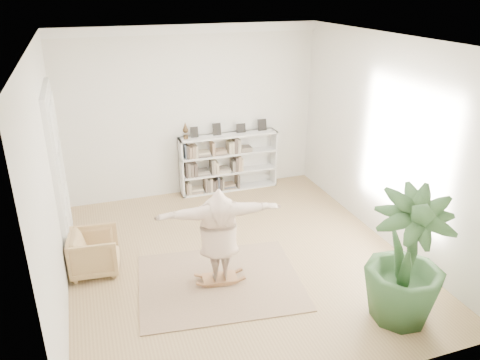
{
  "coord_description": "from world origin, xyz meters",
  "views": [
    {
      "loc": [
        -2.19,
        -6.5,
        4.37
      ],
      "look_at": [
        0.19,
        0.4,
        1.27
      ],
      "focal_mm": 35.0,
      "sensor_mm": 36.0,
      "label": 1
    }
  ],
  "objects_px": {
    "bookshelf": "(228,163)",
    "person": "(219,232)",
    "rocker_board": "(220,278)",
    "houseplant": "(407,258)",
    "armchair": "(95,252)"
  },
  "relations": [
    {
      "from": "bookshelf",
      "to": "person",
      "type": "relative_size",
      "value": 1.17
    },
    {
      "from": "rocker_board",
      "to": "houseplant",
      "type": "relative_size",
      "value": 0.29
    },
    {
      "from": "armchair",
      "to": "person",
      "type": "height_order",
      "value": "person"
    },
    {
      "from": "bookshelf",
      "to": "houseplant",
      "type": "height_order",
      "value": "houseplant"
    },
    {
      "from": "bookshelf",
      "to": "rocker_board",
      "type": "height_order",
      "value": "bookshelf"
    },
    {
      "from": "armchair",
      "to": "person",
      "type": "bearing_deg",
      "value": -112.47
    },
    {
      "from": "rocker_board",
      "to": "houseplant",
      "type": "height_order",
      "value": "houseplant"
    },
    {
      "from": "rocker_board",
      "to": "armchair",
      "type": "bearing_deg",
      "value": 158.93
    },
    {
      "from": "rocker_board",
      "to": "houseplant",
      "type": "xyz_separation_m",
      "value": [
        2.14,
        -1.6,
        0.89
      ]
    },
    {
      "from": "bookshelf",
      "to": "houseplant",
      "type": "bearing_deg",
      "value": -79.69
    },
    {
      "from": "armchair",
      "to": "houseplant",
      "type": "xyz_separation_m",
      "value": [
        3.95,
        -2.57,
        0.61
      ]
    },
    {
      "from": "bookshelf",
      "to": "rocker_board",
      "type": "distance_m",
      "value": 3.66
    },
    {
      "from": "rocker_board",
      "to": "houseplant",
      "type": "distance_m",
      "value": 2.82
    },
    {
      "from": "rocker_board",
      "to": "person",
      "type": "distance_m",
      "value": 0.83
    },
    {
      "from": "armchair",
      "to": "rocker_board",
      "type": "height_order",
      "value": "armchair"
    }
  ]
}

